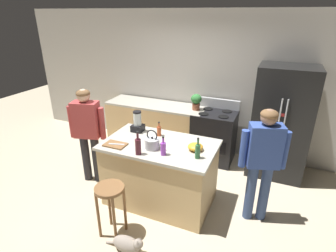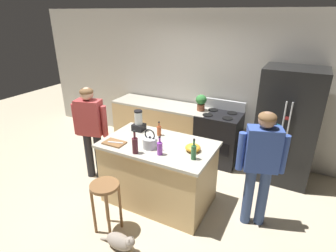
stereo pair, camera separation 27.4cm
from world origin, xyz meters
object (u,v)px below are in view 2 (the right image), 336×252
bottle_cooking_sauce (159,130)px  cutting_board (114,143)px  refrigerator (286,126)px  mixing_bowl (193,148)px  cat (120,241)px  kitchen_island (158,172)px  bottle_soda (160,148)px  tea_kettle (150,142)px  bottle_wine (135,145)px  person_by_sink_right (261,160)px  bar_stool (106,195)px  stove_range (218,137)px  blender_appliance (139,122)px  chef_knife (115,142)px  person_by_island_left (91,126)px  potted_plant (201,101)px  bottle_olive_oil (194,152)px

bottle_cooking_sauce → cutting_board: bottle_cooking_sauce is taller
refrigerator → mixing_bowl: size_ratio=9.24×
mixing_bowl → cutting_board: bearing=-163.9°
cat → kitchen_island: bearing=92.8°
bottle_soda → refrigerator: bearing=52.6°
bottle_cooking_sauce → mixing_bowl: (0.63, -0.22, -0.03)m
bottle_cooking_sauce → tea_kettle: (0.09, -0.40, 0.00)m
bottle_soda → bottle_wine: bearing=-159.3°
cat → bottle_wine: (-0.18, 0.65, 0.96)m
kitchen_island → person_by_sink_right: bearing=7.0°
bar_stool → bottle_soda: 0.89m
stove_range → cutting_board: size_ratio=3.76×
stove_range → blender_appliance: bearing=-125.4°
bar_stool → chef_knife: size_ratio=3.22×
cutting_board → chef_knife: chef_knife is taller
bottle_wine → person_by_island_left: bearing=160.1°
person_by_sink_right → person_by_island_left: bearing=-177.3°
refrigerator → stove_range: bearing=178.7°
potted_plant → bottle_soda: (0.14, -1.81, -0.08)m
kitchen_island → bottle_soda: 0.65m
bottle_soda → person_by_sink_right: bearing=19.8°
bottle_olive_oil → stove_range: bearing=96.3°
bottle_wine → mixing_bowl: 0.75m
bar_stool → blender_appliance: bearing=100.9°
tea_kettle → refrigerator: bearing=46.8°
person_by_island_left → chef_knife: 0.82m
person_by_sink_right → cat: 1.96m
potted_plant → cutting_board: 1.93m
bottle_cooking_sauce → mixing_bowl: 0.67m
kitchen_island → cat: (0.05, -1.02, -0.37)m
bottle_cooking_sauce → chef_knife: bearing=-127.2°
kitchen_island → blender_appliance: size_ratio=4.87×
kitchen_island → bottle_cooking_sauce: bearing=116.1°
bottle_cooking_sauce → bottle_wine: bottle_wine is taller
kitchen_island → cat: bearing=-87.2°
bar_stool → blender_appliance: 1.25m
tea_kettle → chef_knife: tea_kettle is taller
bar_stool → tea_kettle: (0.24, 0.69, 0.48)m
bottle_olive_oil → cat: bearing=-122.8°
refrigerator → person_by_sink_right: 1.34m
bottle_olive_oil → tea_kettle: 0.63m
stove_range → mixing_bowl: bearing=-86.2°
mixing_bowl → cutting_board: size_ratio=0.68×
person_by_sink_right → bottle_cooking_sauce: bearing=177.0°
bottle_wine → cutting_board: 0.43m
kitchen_island → bar_stool: 0.89m
person_by_island_left → bottle_wine: person_by_island_left is taller
bottle_wine → tea_kettle: (0.09, 0.22, -0.04)m
bar_stool → mixing_bowl: mixing_bowl is taller
person_by_sink_right → bottle_cooking_sauce: person_by_sink_right is taller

